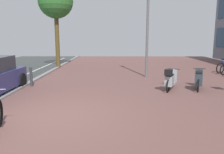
% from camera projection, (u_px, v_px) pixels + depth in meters
% --- Properties ---
extents(ground, '(21.00, 40.00, 0.13)m').
position_uv_depth(ground, '(104.00, 117.00, 6.42)').
color(ground, '#303431').
extents(bicycle_rack_07, '(1.28, 0.64, 0.98)m').
position_uv_depth(bicycle_rack_07, '(224.00, 67.00, 14.07)').
color(bicycle_rack_07, black).
rests_on(bicycle_rack_07, ground).
extents(scooter_near, '(0.94, 1.65, 0.98)m').
position_uv_depth(scooter_near, '(170.00, 80.00, 9.50)').
color(scooter_near, black).
rests_on(scooter_near, ground).
extents(scooter_mid, '(0.80, 1.65, 0.86)m').
position_uv_depth(scooter_mid, '(199.00, 80.00, 9.61)').
color(scooter_mid, black).
rests_on(scooter_mid, ground).
extents(lamp_post, '(0.20, 0.52, 5.26)m').
position_uv_depth(lamp_post, '(148.00, 23.00, 12.24)').
color(lamp_post, slate).
rests_on(lamp_post, ground).
extents(street_tree, '(2.43, 2.43, 5.91)m').
position_uv_depth(street_tree, '(56.00, 2.00, 15.72)').
color(street_tree, brown).
rests_on(street_tree, ground).
extents(bollard_far, '(0.12, 0.12, 0.87)m').
position_uv_depth(bollard_far, '(31.00, 77.00, 10.24)').
color(bollard_far, '#38383D').
rests_on(bollard_far, ground).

